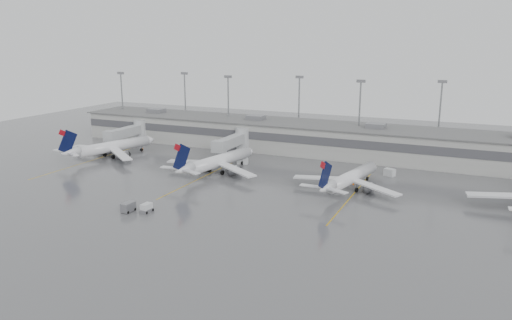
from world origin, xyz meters
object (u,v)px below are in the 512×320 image
at_px(jet_far_left, 110,147).
at_px(jet_mid_right, 350,178).
at_px(baggage_tug, 146,209).
at_px(jet_mid_left, 217,161).

distance_m(jet_far_left, jet_mid_right, 66.35).
relative_size(jet_far_left, jet_mid_right, 1.05).
relative_size(jet_far_left, baggage_tug, 10.98).
distance_m(jet_far_left, jet_mid_left, 34.18).
bearing_deg(jet_far_left, jet_mid_left, 12.92).
bearing_deg(jet_mid_left, jet_far_left, -173.23).
xyz_separation_m(jet_far_left, baggage_tug, (35.40, -32.28, -2.31)).
distance_m(jet_mid_left, jet_mid_right, 32.19).
bearing_deg(baggage_tug, jet_mid_right, 45.23).
distance_m(jet_far_left, baggage_tug, 47.96).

